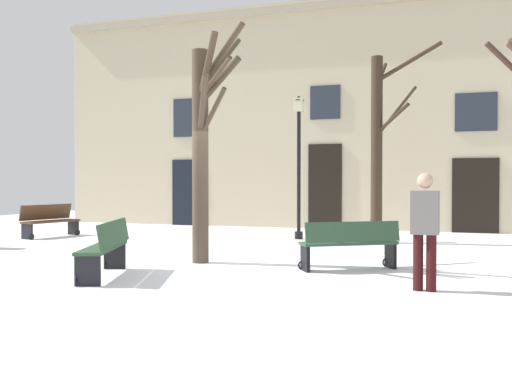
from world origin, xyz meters
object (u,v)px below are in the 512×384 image
at_px(streetlamp, 299,151).
at_px(person_by_shop_door, 425,226).
at_px(tree_left_of_center, 379,142).
at_px(tree_near_facade, 203,140).
at_px(bench_back_to_back_right, 106,247).
at_px(bench_near_lamp, 50,221).
at_px(bench_by_litter_bin, 350,244).

height_order(streetlamp, person_by_shop_door, streetlamp).
relative_size(tree_left_of_center, person_by_shop_door, 2.98).
bearing_deg(tree_near_facade, person_by_shop_door, -20.40).
relative_size(bench_back_to_back_right, bench_near_lamp, 1.07).
distance_m(bench_back_to_back_right, person_by_shop_door, 4.99).
relative_size(bench_back_to_back_right, person_by_shop_door, 1.10).
bearing_deg(person_by_shop_door, tree_near_facade, 164.73).
xyz_separation_m(tree_left_of_center, bench_by_litter_bin, (-0.02, -4.59, -2.09)).
xyz_separation_m(tree_left_of_center, tree_near_facade, (-2.79, -4.61, -0.21)).
xyz_separation_m(tree_left_of_center, bench_back_to_back_right, (-3.69, -6.52, -2.06)).
bearing_deg(bench_by_litter_bin, tree_near_facade, -30.75).
bearing_deg(tree_near_facade, bench_back_to_back_right, -115.20).
distance_m(tree_left_of_center, bench_back_to_back_right, 7.77).
height_order(tree_near_facade, bench_near_lamp, tree_near_facade).
bearing_deg(bench_near_lamp, tree_near_facade, -102.70).
bearing_deg(streetlamp, bench_near_lamp, -166.63).
bearing_deg(tree_left_of_center, person_by_shop_door, -78.29).
relative_size(tree_near_facade, bench_back_to_back_right, 2.46).
bearing_deg(bench_back_to_back_right, tree_near_facade, 136.11).
bearing_deg(tree_left_of_center, bench_back_to_back_right, -119.50).
height_order(tree_left_of_center, bench_by_litter_bin, tree_left_of_center).
bearing_deg(streetlamp, tree_left_of_center, -5.27).
height_order(streetlamp, bench_by_litter_bin, streetlamp).
height_order(tree_left_of_center, streetlamp, tree_left_of_center).
height_order(streetlamp, bench_back_to_back_right, streetlamp).
relative_size(bench_by_litter_bin, bench_near_lamp, 0.99).
distance_m(tree_near_facade, bench_near_lamp, 7.10).
distance_m(tree_left_of_center, person_by_shop_door, 6.46).
xyz_separation_m(tree_near_facade, bench_back_to_back_right, (-0.90, -1.90, -1.85)).
bearing_deg(tree_left_of_center, tree_near_facade, -121.18).
relative_size(streetlamp, bench_near_lamp, 2.24).
height_order(streetlamp, bench_near_lamp, streetlamp).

